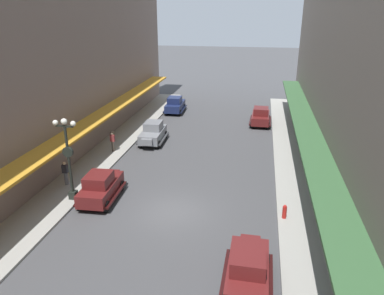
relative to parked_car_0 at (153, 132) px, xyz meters
The scene contains 12 objects.
ground_plane 12.23m from the parked_car_0, 68.31° to the right, with size 200.00×200.00×0.00m, color #424244.
sidewalk_left 11.75m from the parked_car_0, 104.80° to the right, with size 3.00×60.00×0.15m, color #99968E.
sidewalk_right 16.53m from the parked_car_0, 43.34° to the right, with size 3.00×60.00×0.15m, color #99968E.
parked_car_0 is the anchor object (origin of this frame).
parked_car_1 10.76m from the parked_car_0, 91.20° to the right, with size 2.30×4.32×1.84m.
parked_car_2 11.75m from the parked_car_0, 37.54° to the left, with size 2.22×4.29×1.84m.
parked_car_3 10.23m from the parked_car_0, 91.96° to the left, with size 2.25×4.30×1.84m.
parked_car_4 19.12m from the parked_car_0, 61.75° to the right, with size 2.18×4.27×1.84m.
lamp_post_with_clock 11.51m from the parked_car_0, 99.62° to the right, with size 1.42×0.44×5.16m.
fire_hydrant 15.55m from the parked_car_0, 45.69° to the right, with size 0.24×0.24×0.82m.
pedestrian_0 9.99m from the parked_car_0, 109.19° to the right, with size 0.36×0.24×1.64m.
pedestrian_1 3.96m from the parked_car_0, 129.83° to the right, with size 0.36×0.28×1.67m.
Camera 1 is at (4.54, -18.48, 11.22)m, focal length 34.53 mm.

